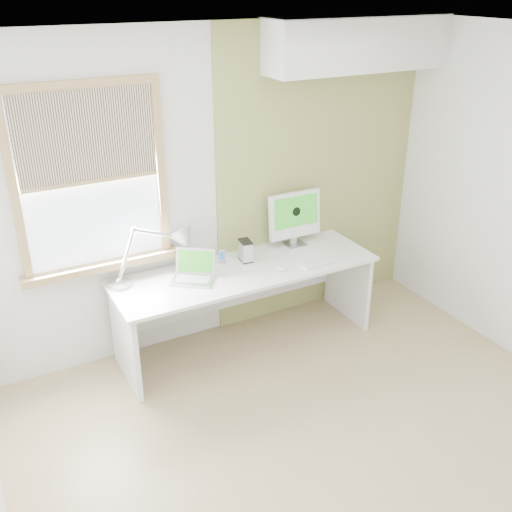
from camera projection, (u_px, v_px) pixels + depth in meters
room at (341, 278)px, 3.42m from camera, size 4.04×3.54×2.64m
accent_wall at (318, 173)px, 5.23m from camera, size 2.00×0.02×2.60m
soffit at (357, 43)px, 4.71m from camera, size 1.60×0.40×0.42m
window at (91, 181)px, 4.26m from camera, size 1.20×0.14×1.42m
desk at (243, 286)px, 4.94m from camera, size 2.20×0.70×0.73m
desk_lamp at (172, 246)px, 4.64m from camera, size 0.81×0.32×0.45m
laptop at (194, 272)px, 4.62m from camera, size 0.41×0.39×0.22m
phone_dock at (222, 259)px, 4.88m from camera, size 0.08×0.08×0.12m
external_drive at (246, 251)px, 4.90m from camera, size 0.10×0.15×0.18m
imac at (295, 216)px, 5.12m from camera, size 0.49×0.16×0.48m
keyboard at (323, 261)px, 4.90m from camera, size 0.45×0.17×0.02m
mouse at (281, 269)px, 4.77m from camera, size 0.08×0.11×0.03m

